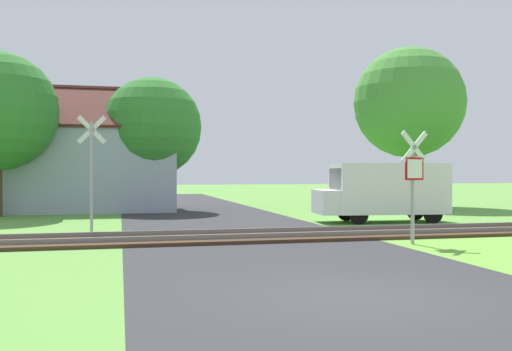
# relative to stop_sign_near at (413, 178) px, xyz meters

# --- Properties ---
(ground_plane) EXTENTS (160.00, 160.00, 0.00)m
(ground_plane) POSITION_rel_stop_sign_near_xyz_m (-3.98, -5.68, -1.75)
(ground_plane) COLOR #5B933D
(road_asphalt) EXTENTS (6.96, 80.00, 0.01)m
(road_asphalt) POSITION_rel_stop_sign_near_xyz_m (-3.98, -3.68, -1.75)
(road_asphalt) COLOR #2D2D30
(road_asphalt) RESTS_ON ground
(rail_track) EXTENTS (60.00, 2.60, 0.22)m
(rail_track) POSITION_rel_stop_sign_near_xyz_m (-3.98, 2.26, -1.69)
(rail_track) COLOR #422D1E
(rail_track) RESTS_ON ground
(stop_sign_near) EXTENTS (0.86, 0.22, 2.99)m
(stop_sign_near) POSITION_rel_stop_sign_near_xyz_m (0.00, 0.00, 0.00)
(stop_sign_near) COLOR #9E9EA5
(stop_sign_near) RESTS_ON ground
(crossing_sign_far) EXTENTS (0.88, 0.16, 3.63)m
(crossing_sign_far) POSITION_rel_stop_sign_near_xyz_m (-8.35, 4.33, 0.34)
(crossing_sign_far) COLOR #9E9EA5
(crossing_sign_far) RESTS_ON ground
(house) EXTENTS (8.52, 6.03, 6.21)m
(house) POSITION_rel_stop_sign_near_xyz_m (-8.98, 16.00, 0.45)
(house) COLOR #99A3B7
(house) RESTS_ON ground
(tree_center) EXTENTS (4.89, 4.89, 6.58)m
(tree_center) POSITION_rel_stop_sign_near_xyz_m (-5.97, 14.93, 2.38)
(tree_center) COLOR #513823
(tree_center) RESTS_ON ground
(tree_far) EXTENTS (6.12, 6.12, 8.85)m
(tree_far) POSITION_rel_stop_sign_near_xyz_m (8.14, 15.24, 4.02)
(tree_far) COLOR #513823
(tree_far) RESTS_ON ground
(mail_truck) EXTENTS (5.05, 2.31, 2.24)m
(mail_truck) POSITION_rel_stop_sign_near_xyz_m (2.27, 6.34, -0.51)
(mail_truck) COLOR white
(mail_truck) RESTS_ON ground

